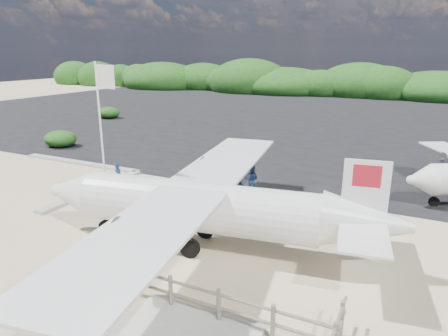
# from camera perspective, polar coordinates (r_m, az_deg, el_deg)

# --- Properties ---
(ground) EXTENTS (160.00, 160.00, 0.00)m
(ground) POSITION_cam_1_polar(r_m,az_deg,el_deg) (17.90, -10.79, -6.79)
(ground) COLOR beige
(asphalt_apron) EXTENTS (90.00, 50.00, 0.04)m
(asphalt_apron) POSITION_cam_1_polar(r_m,az_deg,el_deg) (44.76, 12.84, 6.98)
(asphalt_apron) COLOR #B2B2B2
(asphalt_apron) RESTS_ON ground
(lagoon) EXTENTS (9.00, 7.00, 0.40)m
(lagoon) POSITION_cam_1_polar(r_m,az_deg,el_deg) (25.00, -25.48, -1.44)
(lagoon) COLOR #B2B2B2
(lagoon) RESTS_ON ground
(vegetation_band) EXTENTS (124.00, 8.00, 4.40)m
(vegetation_band) POSITION_cam_1_polar(r_m,az_deg,el_deg) (69.15, 17.83, 9.77)
(vegetation_band) COLOR #B2B2B2
(vegetation_band) RESTS_ON ground
(fence) EXTENTS (6.40, 2.00, 1.10)m
(fence) POSITION_cam_1_polar(r_m,az_deg,el_deg) (11.39, -0.76, -21.19)
(fence) COLOR #B2B2B2
(fence) RESTS_ON ground
(baggage_cart) EXTENTS (2.44, 1.46, 1.19)m
(baggage_cart) POSITION_cam_1_polar(r_m,az_deg,el_deg) (17.83, -11.47, -6.93)
(baggage_cart) COLOR #0B24B2
(baggage_cart) RESTS_ON ground
(flagpole) EXTENTS (1.42, 0.93, 6.58)m
(flagpole) POSITION_cam_1_polar(r_m,az_deg,el_deg) (17.96, -16.14, -7.09)
(flagpole) COLOR white
(flagpole) RESTS_ON ground
(signboard) EXTENTS (1.37, 0.72, 1.19)m
(signboard) POSITION_cam_1_polar(r_m,az_deg,el_deg) (17.37, -9.49, -7.47)
(signboard) COLOR brown
(signboard) RESTS_ON ground
(crew_a) EXTENTS (0.62, 0.50, 1.49)m
(crew_a) POSITION_cam_1_polar(r_m,az_deg,el_deg) (21.25, -14.83, -1.20)
(crew_a) COLOR navy
(crew_a) RESTS_ON ground
(crew_b) EXTENTS (0.84, 0.71, 1.51)m
(crew_b) POSITION_cam_1_polar(r_m,az_deg,el_deg) (20.06, 3.94, -1.67)
(crew_b) COLOR navy
(crew_b) RESTS_ON ground
(crew_c) EXTENTS (1.07, 0.52, 1.77)m
(crew_c) POSITION_cam_1_polar(r_m,az_deg,el_deg) (17.91, 1.93, -3.44)
(crew_c) COLOR navy
(crew_c) RESTS_ON ground
(aircraft_large) EXTENTS (18.23, 18.23, 4.79)m
(aircraft_large) POSITION_cam_1_polar(r_m,az_deg,el_deg) (34.87, 27.74, 2.94)
(aircraft_large) COLOR #B2B2B2
(aircraft_large) RESTS_ON ground
(aircraft_small) EXTENTS (11.09, 11.09, 2.95)m
(aircraft_small) POSITION_cam_1_polar(r_m,az_deg,el_deg) (48.02, 2.24, 7.98)
(aircraft_small) COLOR #B2B2B2
(aircraft_small) RESTS_ON ground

